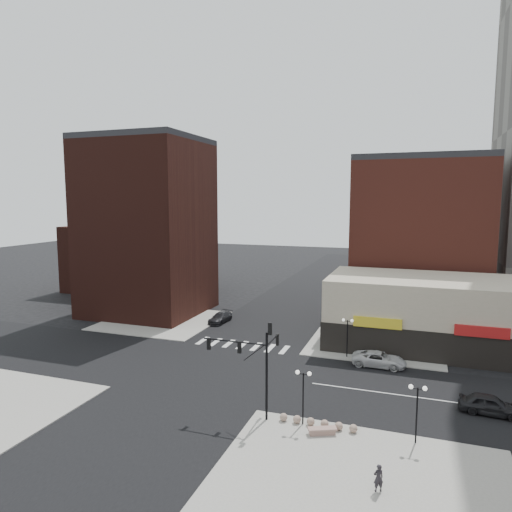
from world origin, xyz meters
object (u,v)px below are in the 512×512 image
(street_lamp_ne, at_px, (347,328))
(stone_bench, at_px, (322,431))
(dark_sedan_east, at_px, (490,405))
(dark_sedan_north, at_px, (220,318))
(street_lamp_se_a, at_px, (303,384))
(white_suv, at_px, (379,359))
(pedestrian, at_px, (378,478))
(street_lamp_se_b, at_px, (417,399))
(traffic_signal, at_px, (256,356))

(street_lamp_ne, bearing_deg, stone_bench, -87.74)
(dark_sedan_east, xyz_separation_m, dark_sedan_north, (-31.05, 17.74, -0.11))
(street_lamp_se_a, relative_size, white_suv, 0.78)
(pedestrian, bearing_deg, street_lamp_se_a, -75.32)
(street_lamp_se_b, relative_size, white_suv, 0.78)
(traffic_signal, xyz_separation_m, white_suv, (8.21, 14.33, -4.22))
(white_suv, height_order, dark_sedan_east, dark_sedan_east)
(street_lamp_se_a, bearing_deg, street_lamp_se_b, 0.00)
(traffic_signal, relative_size, white_suv, 1.45)
(street_lamp_ne, relative_size, stone_bench, 1.94)
(traffic_signal, bearing_deg, street_lamp_se_b, -0.82)
(street_lamp_se_a, height_order, pedestrian, street_lamp_se_a)
(street_lamp_se_a, relative_size, street_lamp_ne, 1.00)
(traffic_signal, xyz_separation_m, stone_bench, (5.43, -1.17, -4.58))
(traffic_signal, height_order, pedestrian, traffic_signal)
(white_suv, height_order, pedestrian, pedestrian)
(dark_sedan_east, bearing_deg, stone_bench, 127.45)
(dark_sedan_north, bearing_deg, street_lamp_se_a, -50.08)
(dark_sedan_north, distance_m, pedestrian, 38.67)
(dark_sedan_east, relative_size, stone_bench, 2.17)
(stone_bench, bearing_deg, street_lamp_se_a, 124.43)
(dark_sedan_north, distance_m, stone_bench, 31.84)
(street_lamp_se_b, bearing_deg, traffic_signal, 179.18)
(traffic_signal, distance_m, street_lamp_ne, 16.62)
(street_lamp_se_b, height_order, dark_sedan_north, street_lamp_se_b)
(street_lamp_se_a, relative_size, dark_sedan_north, 0.89)
(street_lamp_se_a, bearing_deg, street_lamp_ne, 86.42)
(dark_sedan_north, relative_size, pedestrian, 2.85)
(traffic_signal, distance_m, dark_sedan_north, 28.20)
(street_lamp_se_a, bearing_deg, stone_bench, -30.91)
(street_lamp_se_a, height_order, white_suv, street_lamp_se_a)
(traffic_signal, height_order, street_lamp_se_b, traffic_signal)
(street_lamp_se_b, xyz_separation_m, white_suv, (-3.55, 14.50, -2.55))
(dark_sedan_east, bearing_deg, white_suv, 53.88)
(street_lamp_se_a, bearing_deg, white_suv, 72.95)
(traffic_signal, bearing_deg, dark_sedan_north, 119.52)
(street_lamp_se_a, relative_size, pedestrian, 2.52)
(dark_sedan_east, relative_size, pedestrian, 2.82)
(traffic_signal, distance_m, street_lamp_se_a, 4.12)
(street_lamp_ne, xyz_separation_m, dark_sedan_east, (12.55, -9.32, -2.50))
(street_lamp_se_b, xyz_separation_m, dark_sedan_east, (5.55, 6.68, -2.50))
(street_lamp_se_b, bearing_deg, street_lamp_se_a, 180.00)
(stone_bench, bearing_deg, street_lamp_se_b, -15.68)
(traffic_signal, distance_m, white_suv, 17.05)
(pedestrian, bearing_deg, stone_bench, -79.75)
(street_lamp_se_b, height_order, dark_sedan_east, street_lamp_se_b)
(traffic_signal, bearing_deg, street_lamp_se_a, -2.57)
(dark_sedan_east, distance_m, dark_sedan_north, 35.76)
(white_suv, relative_size, dark_sedan_north, 1.14)
(white_suv, xyz_separation_m, pedestrian, (1.52, -20.82, 0.20))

